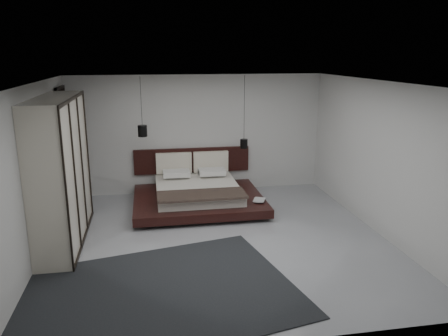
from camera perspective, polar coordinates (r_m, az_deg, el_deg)
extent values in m
plane|color=#989BA0|center=(8.02, -0.74, -9.30)|extent=(6.00, 6.00, 0.00)
plane|color=white|center=(7.34, -0.81, 11.10)|extent=(6.00, 6.00, 0.00)
plane|color=silver|center=(10.46, -3.43, 4.43)|extent=(6.00, 0.00, 6.00)
plane|color=silver|center=(4.77, 5.11, -8.36)|extent=(6.00, 0.00, 6.00)
plane|color=silver|center=(7.68, -23.44, -0.56)|extent=(0.00, 6.00, 6.00)
plane|color=silver|center=(8.55, 19.49, 1.28)|extent=(0.00, 6.00, 6.00)
cube|color=black|center=(10.03, -20.03, 2.54)|extent=(0.05, 0.90, 2.60)
cube|color=black|center=(9.59, -3.36, -4.94)|extent=(2.17, 1.78, 0.08)
cube|color=black|center=(9.55, -3.37, -4.22)|extent=(2.76, 2.27, 0.18)
cube|color=silver|center=(9.61, -3.47, -2.86)|extent=(1.78, 1.97, 0.22)
cube|color=black|center=(8.84, -2.91, -3.52)|extent=(1.80, 0.69, 0.05)
cube|color=silver|center=(10.25, -6.28, -0.81)|extent=(0.61, 0.39, 0.12)
cube|color=silver|center=(10.34, -1.69, -0.60)|extent=(0.61, 0.39, 0.12)
cube|color=silver|center=(10.10, -6.24, -0.69)|extent=(0.61, 0.39, 0.12)
cube|color=silver|center=(10.19, -1.58, -0.48)|extent=(0.61, 0.39, 0.12)
cube|color=black|center=(10.54, -4.19, 1.01)|extent=(2.76, 0.08, 0.60)
cube|color=silver|center=(10.42, -6.56, 0.63)|extent=(0.84, 0.10, 0.50)
cube|color=silver|center=(10.51, -1.73, 0.84)|extent=(0.84, 0.10, 0.50)
imported|color=#99724C|center=(9.25, 4.00, -4.20)|extent=(0.25, 0.30, 0.03)
imported|color=#99724C|center=(9.21, 3.93, -4.12)|extent=(0.34, 0.38, 0.02)
cylinder|color=black|center=(9.62, -10.78, 8.58)|extent=(0.01, 0.01, 1.05)
cylinder|color=black|center=(9.71, -10.60, 4.78)|extent=(0.20, 0.20, 0.25)
cylinder|color=#FFE0B2|center=(9.73, -10.57, 4.16)|extent=(0.15, 0.15, 0.01)
cylinder|color=black|center=(9.88, 2.67, 7.85)|extent=(0.01, 0.01, 1.43)
cylinder|color=black|center=(10.01, 2.61, 3.19)|extent=(0.17, 0.17, 0.21)
cylinder|color=#FFE0B2|center=(10.03, 2.60, 2.68)|extent=(0.13, 0.13, 0.01)
cube|color=beige|center=(8.08, -20.58, -0.43)|extent=(0.59, 2.57, 2.57)
cube|color=black|center=(7.81, -19.17, 8.57)|extent=(0.03, 2.57, 0.06)
cube|color=black|center=(8.42, -17.73, -8.59)|extent=(0.03, 2.57, 0.06)
cube|color=black|center=(6.81, -19.90, -3.10)|extent=(0.03, 0.05, 2.57)
cube|color=black|center=(7.62, -18.86, -1.16)|extent=(0.03, 0.05, 2.57)
cube|color=black|center=(8.44, -18.03, 0.41)|extent=(0.03, 0.05, 2.57)
cube|color=black|center=(9.26, -17.35, 1.69)|extent=(0.03, 0.05, 2.57)
cube|color=black|center=(6.41, -9.22, -15.98)|extent=(4.40, 3.53, 0.02)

